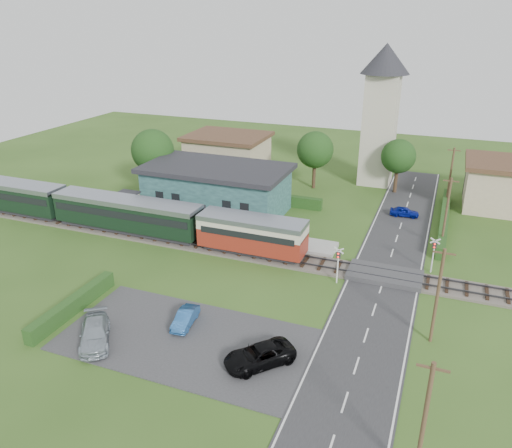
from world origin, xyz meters
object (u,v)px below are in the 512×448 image
(car_on_road, at_px, (404,212))
(car_park_dark, at_px, (259,355))
(pedestrian_far, at_px, (147,210))
(pedestrian_near, at_px, (273,228))
(train, at_px, (101,209))
(church_tower, at_px, (382,105))
(house_east, at_px, (503,184))
(car_park_silver, at_px, (95,333))
(house_west, at_px, (228,154))
(equipment_hut, at_px, (127,204))
(crossing_signal_near, at_px, (338,260))
(station_building, at_px, (217,189))
(car_park_blue, at_px, (185,318))
(crossing_signal_far, at_px, (434,250))

(car_on_road, xyz_separation_m, car_park_dark, (-5.81, -29.57, 0.14))
(car_park_dark, relative_size, pedestrian_far, 2.48)
(pedestrian_far, bearing_deg, pedestrian_near, -65.23)
(train, bearing_deg, church_tower, 47.38)
(house_east, bearing_deg, car_park_silver, -125.06)
(church_tower, xyz_separation_m, house_west, (-20.00, -3.00, -7.43))
(train, height_order, car_on_road, train)
(equipment_hut, height_order, car_on_road, equipment_hut)
(house_west, distance_m, car_park_silver, 40.35)
(house_east, bearing_deg, church_tower, 165.07)
(crossing_signal_near, xyz_separation_m, pedestrian_far, (-22.01, 5.71, -0.76))
(equipment_hut, bearing_deg, house_east, 26.32)
(station_building, xyz_separation_m, car_park_blue, (7.68, -21.45, -2.08))
(house_east, relative_size, crossing_signal_near, 2.69)
(house_east, height_order, pedestrian_near, house_east)
(church_tower, height_order, car_park_dark, church_tower)
(crossing_signal_near, xyz_separation_m, car_on_road, (3.61, 17.35, -1.56))
(equipment_hut, xyz_separation_m, car_park_dark, (22.19, -17.82, -1.03))
(church_tower, relative_size, crossing_signal_far, 5.37)
(train, xyz_separation_m, car_park_dark, (23.12, -14.62, -1.46))
(train, relative_size, car_park_blue, 13.38)
(pedestrian_near, distance_m, pedestrian_far, 14.27)
(train, bearing_deg, house_west, 80.31)
(car_park_silver, relative_size, pedestrian_far, 2.50)
(station_building, distance_m, crossing_signal_near, 19.98)
(train, height_order, house_west, house_west)
(train, xyz_separation_m, crossing_signal_near, (25.33, -2.41, -0.04))
(station_building, height_order, house_east, house_east)
(equipment_hut, bearing_deg, station_building, 35.92)
(train, xyz_separation_m, house_west, (3.93, 23.00, 0.61))
(crossing_signal_near, xyz_separation_m, car_park_dark, (-2.21, -12.21, -1.42))
(church_tower, distance_m, pedestrian_far, 31.91)
(house_west, bearing_deg, church_tower, 8.53)
(house_east, relative_size, pedestrian_far, 4.73)
(train, distance_m, car_park_blue, 20.81)
(house_west, relative_size, pedestrian_far, 5.80)
(house_west, bearing_deg, pedestrian_near, -54.85)
(station_building, height_order, car_park_dark, station_building)
(crossing_signal_far, bearing_deg, equipment_hut, 178.54)
(church_tower, distance_m, pedestrian_near, 24.89)
(church_tower, distance_m, crossing_signal_near, 29.57)
(crossing_signal_near, height_order, car_on_road, crossing_signal_near)
(car_on_road, relative_size, pedestrian_far, 1.68)
(crossing_signal_near, distance_m, pedestrian_near, 9.83)
(equipment_hut, xyz_separation_m, church_tower, (23.00, 22.80, 8.48))
(train, bearing_deg, car_park_silver, -54.18)
(car_park_silver, bearing_deg, station_building, 61.96)
(equipment_hut, distance_m, house_east, 42.41)
(train, relative_size, pedestrian_far, 23.21)
(house_east, xyz_separation_m, crossing_signal_far, (-6.40, -19.61, -0.66))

